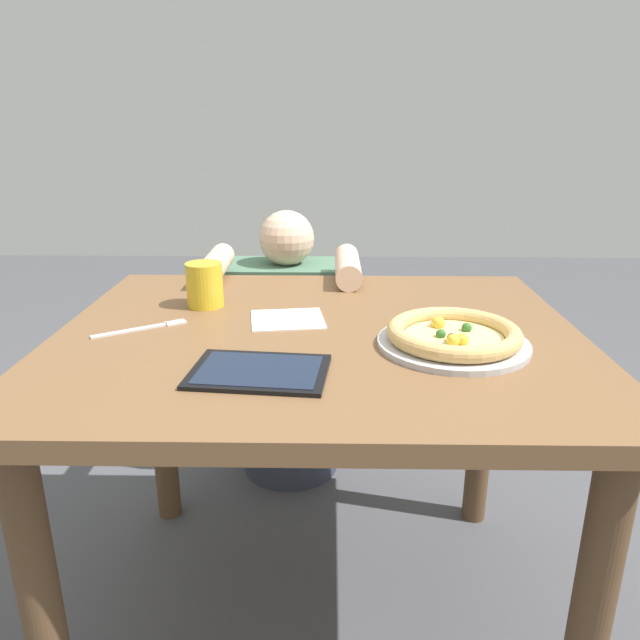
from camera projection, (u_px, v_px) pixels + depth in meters
ground_plane at (319, 609)px, 1.52m from camera, size 8.00×8.00×0.00m
dining_table at (319, 380)px, 1.31m from camera, size 1.11×0.93×0.75m
pizza_near at (453, 336)px, 1.18m from camera, size 0.30×0.30×0.05m
drink_cup_colored at (205, 285)px, 1.42m from camera, size 0.09×0.09×0.11m
paper_napkin at (287, 319)px, 1.34m from camera, size 0.18×0.16×0.00m
fork at (145, 328)px, 1.28m from camera, size 0.18×0.12×0.00m
tablet at (259, 371)px, 1.06m from camera, size 0.26×0.19×0.01m
diner_seated at (289, 364)px, 2.01m from camera, size 0.44×0.54×0.91m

